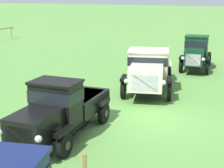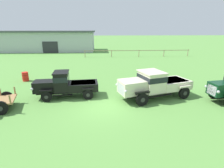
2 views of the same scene
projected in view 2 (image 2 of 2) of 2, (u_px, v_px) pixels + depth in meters
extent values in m
plane|color=#5B9342|center=(103.00, 107.00, 11.83)|extent=(240.00, 240.00, 0.00)
cube|color=#B2B7BC|center=(37.00, 42.00, 40.14)|extent=(25.61, 7.59, 4.20)
cube|color=#474C51|center=(36.00, 31.00, 39.44)|extent=(26.21, 8.39, 0.36)
cube|color=#2D2D33|center=(50.00, 47.00, 36.99)|extent=(3.20, 0.08, 2.40)
cylinder|color=#997F60|center=(85.00, 54.00, 31.73)|extent=(0.12, 0.12, 1.27)
cylinder|color=#997F60|center=(112.00, 53.00, 32.21)|extent=(0.12, 0.12, 1.27)
cylinder|color=#997F60|center=(139.00, 53.00, 32.20)|extent=(0.12, 0.12, 1.27)
cylinder|color=#997F60|center=(164.00, 53.00, 32.68)|extent=(0.12, 0.12, 1.27)
cylinder|color=#997F60|center=(188.00, 53.00, 33.16)|extent=(0.12, 0.12, 1.27)
cube|color=#997F60|center=(138.00, 50.00, 32.21)|extent=(19.61, 0.08, 0.10)
cylinder|color=black|center=(0.00, 108.00, 10.61)|extent=(0.90, 0.38, 0.90)
cylinder|color=#2D2D2D|center=(0.00, 109.00, 10.53)|extent=(0.31, 0.11, 0.31)
cylinder|color=black|center=(7.00, 98.00, 12.20)|extent=(0.90, 0.38, 0.90)
cylinder|color=#2D2D2D|center=(7.00, 97.00, 12.28)|extent=(0.31, 0.11, 0.31)
cube|color=#9E7547|center=(0.00, 92.00, 11.92)|extent=(0.10, 0.10, 0.52)
cube|color=#9E7547|center=(10.00, 99.00, 10.69)|extent=(0.10, 0.10, 0.52)
cube|color=#9E7547|center=(15.00, 90.00, 12.19)|extent=(0.10, 0.10, 0.52)
cylinder|color=black|center=(47.00, 97.00, 12.55)|extent=(0.78, 0.25, 0.77)
cylinder|color=#2D2D2D|center=(46.00, 97.00, 12.45)|extent=(0.27, 0.05, 0.27)
cylinder|color=black|center=(51.00, 89.00, 14.12)|extent=(0.78, 0.25, 0.77)
cylinder|color=#2D2D2D|center=(51.00, 89.00, 14.22)|extent=(0.27, 0.05, 0.27)
cylinder|color=black|center=(88.00, 95.00, 12.97)|extent=(0.78, 0.25, 0.77)
cylinder|color=#2D2D2D|center=(88.00, 95.00, 12.87)|extent=(0.27, 0.05, 0.27)
cylinder|color=black|center=(88.00, 87.00, 14.53)|extent=(0.78, 0.25, 0.77)
cylinder|color=#2D2D2D|center=(88.00, 87.00, 14.63)|extent=(0.27, 0.05, 0.27)
cube|color=black|center=(67.00, 91.00, 13.50)|extent=(4.44, 1.28, 0.12)
cube|color=black|center=(45.00, 86.00, 13.14)|extent=(1.65, 1.29, 0.82)
cube|color=silver|center=(34.00, 87.00, 13.04)|extent=(0.14, 0.91, 0.61)
sphere|color=silver|center=(32.00, 89.00, 12.44)|extent=(0.20, 0.20, 0.20)
sphere|color=silver|center=(36.00, 84.00, 13.61)|extent=(0.20, 0.20, 0.20)
cube|color=black|center=(46.00, 91.00, 12.42)|extent=(0.90, 0.27, 0.12)
cube|color=black|center=(50.00, 84.00, 13.98)|extent=(0.90, 0.27, 0.12)
cube|color=black|center=(62.00, 82.00, 13.22)|extent=(1.11, 1.54, 1.40)
cube|color=black|center=(61.00, 78.00, 13.13)|extent=(1.15, 1.58, 0.39)
cube|color=black|center=(61.00, 72.00, 13.00)|extent=(1.22, 1.61, 0.08)
cube|color=black|center=(63.00, 95.00, 12.71)|extent=(1.39, 0.26, 0.05)
cube|color=black|center=(65.00, 88.00, 14.24)|extent=(1.39, 0.26, 0.05)
cube|color=black|center=(83.00, 86.00, 13.57)|extent=(2.34, 1.71, 0.59)
cube|color=black|center=(83.00, 83.00, 13.49)|extent=(1.96, 1.45, 0.06)
cube|color=black|center=(88.00, 89.00, 12.84)|extent=(0.86, 0.27, 0.12)
cube|color=black|center=(88.00, 82.00, 14.40)|extent=(0.86, 0.27, 0.12)
cylinder|color=black|center=(142.00, 100.00, 11.88)|extent=(0.93, 0.44, 0.92)
cylinder|color=#2D2D2D|center=(143.00, 100.00, 11.78)|extent=(0.31, 0.12, 0.32)
cylinder|color=black|center=(129.00, 90.00, 13.72)|extent=(0.93, 0.44, 0.92)
cylinder|color=#2D2D2D|center=(128.00, 90.00, 13.82)|extent=(0.31, 0.12, 0.32)
cylinder|color=black|center=(184.00, 93.00, 13.09)|extent=(0.93, 0.44, 0.92)
cylinder|color=#2D2D2D|center=(185.00, 93.00, 13.00)|extent=(0.31, 0.12, 0.32)
cylinder|color=black|center=(167.00, 85.00, 14.94)|extent=(0.93, 0.44, 0.92)
cylinder|color=#2D2D2D|center=(166.00, 85.00, 15.03)|extent=(0.31, 0.12, 0.32)
cube|color=black|center=(154.00, 91.00, 13.33)|extent=(5.25, 2.61, 0.12)
cube|color=beige|center=(132.00, 87.00, 12.52)|extent=(2.11, 1.91, 0.96)
cube|color=silver|center=(121.00, 89.00, 12.25)|extent=(0.39, 1.11, 0.72)
sphere|color=silver|center=(126.00, 91.00, 11.53)|extent=(0.20, 0.20, 0.20)
sphere|color=silver|center=(117.00, 85.00, 12.91)|extent=(0.20, 0.20, 0.20)
cube|color=black|center=(142.00, 93.00, 11.72)|extent=(1.06, 0.50, 0.12)
cube|color=black|center=(129.00, 84.00, 13.57)|extent=(1.06, 0.50, 0.12)
cube|color=beige|center=(151.00, 82.00, 12.99)|extent=(1.90, 2.16, 1.40)
cube|color=black|center=(152.00, 77.00, 12.89)|extent=(1.96, 2.22, 0.39)
cube|color=beige|center=(152.00, 72.00, 12.76)|extent=(2.06, 2.29, 0.08)
cube|color=black|center=(160.00, 96.00, 12.37)|extent=(1.94, 0.72, 0.05)
cube|color=black|center=(145.00, 87.00, 14.18)|extent=(1.94, 0.72, 0.05)
cube|color=beige|center=(172.00, 84.00, 13.75)|extent=(2.87, 2.54, 0.66)
cube|color=black|center=(172.00, 80.00, 13.66)|extent=(2.41, 2.14, 0.06)
cube|color=beige|center=(185.00, 87.00, 12.93)|extent=(1.02, 0.49, 0.12)
cube|color=beige|center=(167.00, 79.00, 14.78)|extent=(1.02, 0.49, 0.12)
cylinder|color=black|center=(214.00, 93.00, 13.19)|extent=(0.91, 0.28, 0.90)
cylinder|color=#2D2D2D|center=(213.00, 92.00, 13.28)|extent=(0.31, 0.07, 0.31)
cube|color=#0F381E|center=(221.00, 89.00, 12.25)|extent=(1.63, 1.27, 0.90)
cube|color=silver|center=(212.00, 90.00, 12.13)|extent=(0.18, 0.84, 0.67)
sphere|color=silver|center=(218.00, 92.00, 11.57)|extent=(0.20, 0.20, 0.20)
sphere|color=silver|center=(206.00, 86.00, 12.64)|extent=(0.20, 0.20, 0.20)
cube|color=black|center=(215.00, 86.00, 13.04)|extent=(1.05, 0.34, 0.12)
cylinder|color=red|center=(25.00, 77.00, 17.51)|extent=(0.60, 0.60, 0.91)
cylinder|color=maroon|center=(25.00, 75.00, 17.46)|extent=(0.63, 0.63, 0.03)
cylinder|color=maroon|center=(26.00, 78.00, 17.57)|extent=(0.63, 0.63, 0.03)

